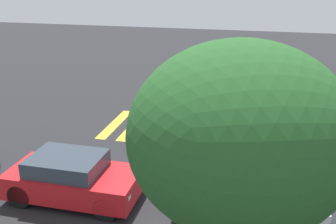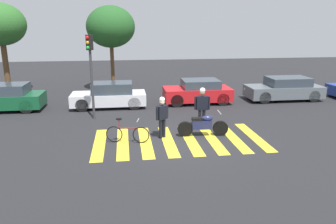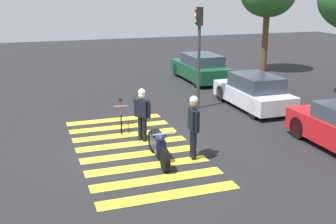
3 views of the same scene
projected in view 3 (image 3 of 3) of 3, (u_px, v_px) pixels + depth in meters
The scene contains 9 objects.
ground_plane at pixel (136, 149), 12.67m from camera, with size 60.00×60.00×0.00m, color #232326.
police_motorcycle at pixel (158, 145), 11.70m from camera, with size 2.12×0.62×1.03m.
leaning_bicycle at pixel (121, 118), 14.44m from camera, with size 1.69×0.52×0.99m.
officer_on_foot at pixel (194, 122), 11.65m from camera, with size 0.69×0.25×1.85m.
officer_by_motorcycle at pixel (142, 111), 13.09m from camera, with size 0.54×0.44×1.72m.
crosswalk_stripes at pixel (136, 149), 12.66m from camera, with size 6.75×3.50×0.01m.
car_green_compact at pixel (201, 68), 22.10m from camera, with size 4.30×1.83×1.43m.
car_white_van at pixel (254, 92), 16.93m from camera, with size 4.08×1.68×1.40m.
traffic_light_pole at pixel (199, 41), 16.32m from camera, with size 0.33×0.35×4.03m.
Camera 3 is at (11.52, -2.92, 4.63)m, focal length 44.49 mm.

